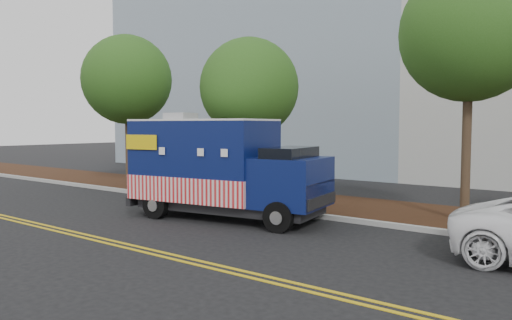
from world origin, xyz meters
The scene contains 10 objects.
ground centered at (0.00, 0.00, 0.00)m, with size 120.00×120.00×0.00m, color black.
curb centered at (0.00, 1.40, 0.07)m, with size 120.00×0.18×0.15m, color #9E9E99.
mulch_strip centered at (0.00, 3.50, 0.07)m, with size 120.00×4.00×0.15m, color black.
centerline_near centered at (0.00, -4.45, 0.01)m, with size 120.00×0.10×0.01m, color gold.
centerline_far centered at (0.00, -4.70, 0.01)m, with size 120.00×0.10×0.01m, color gold.
tree_a centered at (-7.26, 2.61, 5.00)m, with size 4.10×4.10×7.06m.
tree_b centered at (-0.42, 3.07, 4.36)m, with size 3.80×3.80×6.27m.
tree_c centered at (7.63, 2.99, 5.51)m, with size 3.92×3.92×7.49m.
sign_post centered at (-1.68, 1.67, 1.20)m, with size 0.06×0.06×2.40m, color #473828.
food_truck centered at (1.19, -0.46, 1.50)m, with size 6.56×3.27×3.31m.
Camera 1 is at (11.63, -12.01, 2.91)m, focal length 35.00 mm.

